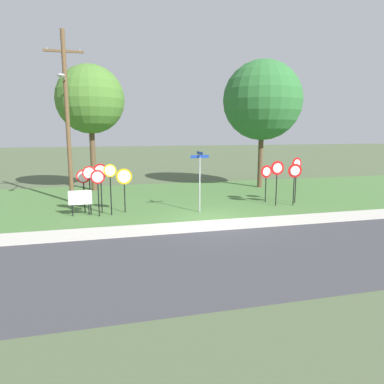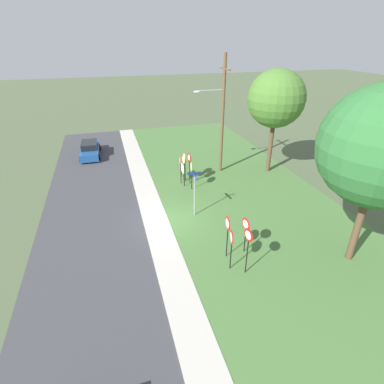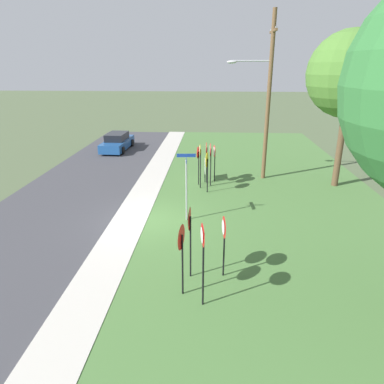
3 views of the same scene
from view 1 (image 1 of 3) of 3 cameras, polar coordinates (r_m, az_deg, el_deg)
ground_plane at (r=16.58m, az=3.68°, el=-4.68°), size 160.00×160.00×0.00m
road_asphalt at (r=12.30m, az=10.69°, el=-10.04°), size 44.00×6.40×0.01m
sidewalk_strip at (r=15.84m, az=4.58°, el=-5.27°), size 44.00×1.60×0.06m
grass_median at (r=22.22m, az=-1.09°, el=-0.86°), size 44.00×12.00×0.04m
stop_sign_near_left at (r=18.20m, az=-14.47°, el=2.29°), size 0.73×0.10×2.50m
stop_sign_near_right at (r=17.53m, az=-14.89°, el=1.39°), size 0.67×0.13×2.27m
stop_sign_far_left at (r=17.64m, az=-13.00°, el=2.05°), size 0.62×0.10×2.52m
stop_sign_far_center at (r=17.98m, az=-16.15°, el=1.90°), size 0.67×0.09×2.42m
stop_sign_far_right at (r=18.48m, az=-17.05°, el=1.57°), size 0.68×0.13×2.20m
stop_sign_center_tall at (r=18.09m, az=-10.84°, el=1.79°), size 0.79×0.15×2.24m
yield_sign_near_left at (r=21.01m, az=16.46°, el=3.51°), size 0.67×0.15×2.61m
yield_sign_near_right at (r=20.24m, az=16.19°, el=2.72°), size 0.76×0.17×2.33m
yield_sign_far_left at (r=19.92m, az=13.54°, el=3.10°), size 0.78×0.11×2.49m
yield_sign_far_right at (r=20.86m, az=11.87°, el=2.70°), size 0.72×0.13×2.15m
street_name_post at (r=17.85m, az=1.25°, el=2.49°), size 0.96×0.81×3.08m
utility_pole at (r=21.26m, az=-19.48°, el=11.99°), size 2.10×2.60×9.49m
notice_board at (r=18.07m, az=-17.53°, el=-1.07°), size 1.10×0.08×1.25m
oak_tree_left at (r=25.41m, az=-16.05°, el=14.07°), size 4.55×4.55×8.44m
oak_tree_right at (r=26.36m, az=11.24°, el=14.21°), size 5.58×5.58×9.00m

